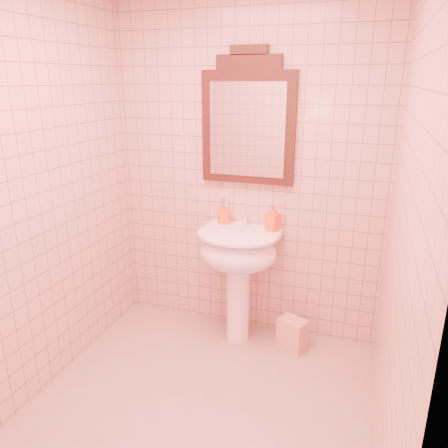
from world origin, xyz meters
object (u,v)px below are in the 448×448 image
(toothbrush_cup, at_px, (224,216))
(towel, at_px, (292,334))
(pedestal_sink, at_px, (238,259))
(mirror, at_px, (248,122))
(soap_dispenser, at_px, (273,218))

(toothbrush_cup, distance_m, towel, 1.00)
(pedestal_sink, height_order, towel, pedestal_sink)
(pedestal_sink, height_order, toothbrush_cup, toothbrush_cup)
(mirror, distance_m, towel, 1.56)
(soap_dispenser, bearing_deg, pedestal_sink, -124.75)
(pedestal_sink, xyz_separation_m, soap_dispenser, (0.22, 0.13, 0.30))
(pedestal_sink, relative_size, mirror, 0.93)
(pedestal_sink, relative_size, soap_dispenser, 4.54)
(toothbrush_cup, distance_m, soap_dispenser, 0.39)
(mirror, height_order, soap_dispenser, mirror)
(pedestal_sink, bearing_deg, mirror, 90.00)
(mirror, relative_size, toothbrush_cup, 4.52)
(mirror, distance_m, toothbrush_cup, 0.71)
(pedestal_sink, height_order, soap_dispenser, soap_dispenser)
(pedestal_sink, distance_m, towel, 0.68)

